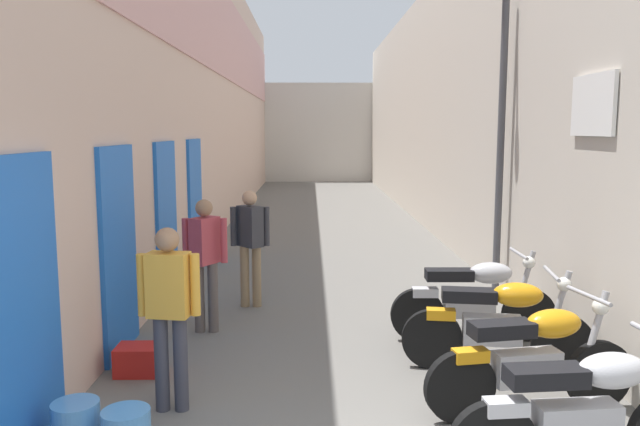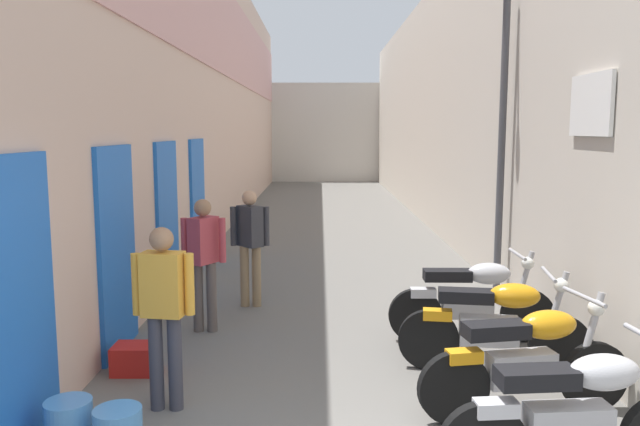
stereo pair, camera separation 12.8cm
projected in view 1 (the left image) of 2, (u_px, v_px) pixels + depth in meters
ground_plane at (327, 236)px, 13.93m from camera, size 41.23×41.23×0.00m
building_left at (219, 94)px, 15.38m from camera, size 0.45×25.23×6.40m
building_right at (430, 109)px, 15.57m from camera, size 0.45×25.23×5.72m
building_far_end at (318, 133)px, 29.11m from camera, size 7.82×2.00×4.42m
motorcycle_nearest at (586, 412)px, 4.17m from camera, size 1.85×0.58×1.04m
motorcycle_second at (533, 358)px, 5.16m from camera, size 1.84×0.58×1.04m
motorcycle_third at (499, 322)px, 6.11m from camera, size 1.84×0.58×1.04m
motorcycle_fourth at (474, 297)px, 7.01m from camera, size 1.85×0.58×1.04m
pedestrian_by_doorway at (169, 305)px, 5.21m from camera, size 0.52×0.25×1.57m
pedestrian_mid_alley at (205, 255)px, 7.27m from camera, size 0.52×0.39×1.57m
pedestrian_further_down at (250, 239)px, 8.33m from camera, size 0.52×0.39×1.57m
plastic_crate at (140, 360)px, 6.10m from camera, size 0.44×0.32×0.28m
street_lamp at (495, 118)px, 8.58m from camera, size 0.79×0.18×4.26m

